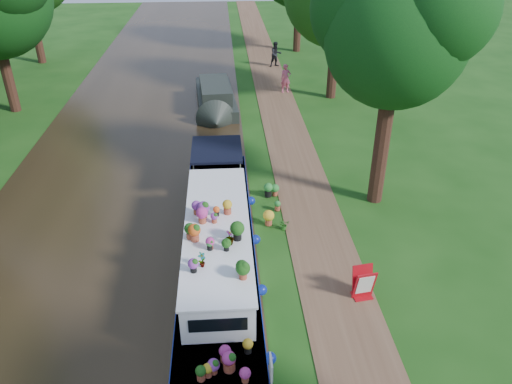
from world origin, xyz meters
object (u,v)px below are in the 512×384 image
object	(u,v)px
pedestrian_dark	(276,54)
second_boat	(216,97)
plant_boat	(218,254)
sandwich_board	(363,284)
pedestrian_pink	(286,78)

from	to	relation	value
pedestrian_dark	second_boat	bearing A→B (deg)	-136.50
second_boat	pedestrian_dark	size ratio (longest dim) A/B	4.23
plant_boat	sandwich_board	world-z (taller)	plant_boat
sandwich_board	second_boat	bearing A→B (deg)	95.77
second_boat	sandwich_board	size ratio (longest dim) A/B	7.37
second_boat	sandwich_board	distance (m)	16.79
plant_boat	pedestrian_pink	xyz separation A→B (m)	(4.15, 17.23, 0.03)
sandwich_board	pedestrian_dark	bearing A→B (deg)	81.12
sandwich_board	pedestrian_pink	distance (m)	18.47
sandwich_board	pedestrian_dark	size ratio (longest dim) A/B	0.57
pedestrian_dark	sandwich_board	bearing A→B (deg)	-108.23
plant_boat	pedestrian_dark	size ratio (longest dim) A/B	7.88
second_boat	pedestrian_dark	distance (m)	8.97
plant_boat	pedestrian_dark	xyz separation A→B (m)	(4.15, 22.90, 0.03)
second_boat	pedestrian_pink	xyz separation A→B (m)	(4.24, 2.23, 0.33)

